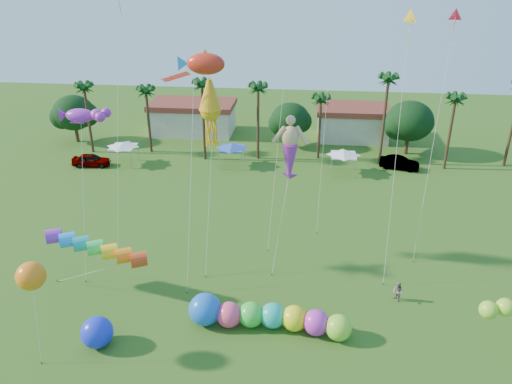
# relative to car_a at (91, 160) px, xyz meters

# --- Properties ---
(tree_line) EXTENTS (69.46, 8.91, 11.00)m
(tree_line) POSITION_rel_car_a_xyz_m (27.59, 9.07, 3.46)
(tree_line) COLOR #3A2819
(tree_line) RESTS_ON ground
(buildings_row) EXTENTS (35.00, 7.00, 4.00)m
(buildings_row) POSITION_rel_car_a_xyz_m (20.94, 15.08, 1.18)
(buildings_row) COLOR beige
(buildings_row) RESTS_ON ground
(tent_row) EXTENTS (31.00, 4.00, 0.60)m
(tent_row) POSITION_rel_car_a_xyz_m (18.03, 1.41, 1.93)
(tent_row) COLOR white
(tent_row) RESTS_ON ground
(car_a) EXTENTS (4.96, 2.35, 1.64)m
(car_a) POSITION_rel_car_a_xyz_m (0.00, 0.00, 0.00)
(car_a) COLOR #4C4C54
(car_a) RESTS_ON ground
(car_b) EXTENTS (5.15, 2.81, 1.61)m
(car_b) POSITION_rel_car_a_xyz_m (39.27, 3.30, -0.02)
(car_b) COLOR #4C4C54
(car_b) RESTS_ON ground
(spectator_b) EXTENTS (0.98, 1.03, 1.69)m
(spectator_b) POSITION_rel_car_a_xyz_m (35.00, -24.51, 0.02)
(spectator_b) COLOR gray
(spectator_b) RESTS_ON ground
(caterpillar_inflatable) EXTENTS (11.74, 2.84, 2.39)m
(caterpillar_inflatable) POSITION_rel_car_a_xyz_m (24.93, -28.74, 0.18)
(caterpillar_inflatable) COLOR #FF4372
(caterpillar_inflatable) RESTS_ON ground
(blue_ball) EXTENTS (2.20, 2.20, 2.20)m
(blue_ball) POSITION_rel_car_a_xyz_m (13.87, -31.76, 0.28)
(blue_ball) COLOR #1A2EEA
(blue_ball) RESTS_ON ground
(rainbow_tube) EXTENTS (9.92, 3.43, 4.20)m
(rainbow_tube) POSITION_rel_car_a_xyz_m (13.15, -26.40, 2.79)
(rainbow_tube) COLOR red
(rainbow_tube) RESTS_ON ground
(green_worm) EXTENTS (9.97, 2.55, 3.51)m
(green_worm) POSITION_rel_car_a_xyz_m (40.17, -28.60, 1.94)
(green_worm) COLOR #95DB30
(green_worm) RESTS_ON ground
(orange_ball_kite) EXTENTS (2.34, 2.34, 7.17)m
(orange_ball_kite) POSITION_rel_car_a_xyz_m (10.79, -32.91, 5.43)
(orange_ball_kite) COLOR orange
(orange_ball_kite) RESTS_ON ground
(merman_kite) EXTENTS (2.62, 4.61, 12.42)m
(merman_kite) POSITION_rel_car_a_xyz_m (26.14, -18.59, 8.94)
(merman_kite) COLOR tan
(merman_kite) RESTS_ON ground
(fish_kite) EXTENTS (4.49, 6.65, 17.92)m
(fish_kite) POSITION_rel_car_a_xyz_m (19.62, -19.59, 16.18)
(fish_kite) COLOR red
(fish_kite) RESTS_ON ground
(squid_kite) EXTENTS (2.20, 5.72, 15.70)m
(squid_kite) POSITION_rel_car_a_xyz_m (19.60, -18.39, 12.20)
(squid_kite) COLOR orange
(squid_kite) RESTS_ON ground
(lobster_kite) EXTENTS (4.52, 5.16, 13.95)m
(lobster_kite) POSITION_rel_car_a_xyz_m (9.89, -21.32, 12.35)
(lobster_kite) COLOR purple
(lobster_kite) RESTS_ON ground
(delta_kite_red) EXTENTS (2.14, 4.87, 20.70)m
(delta_kite_red) POSITION_rel_car_a_xyz_m (38.71, -14.13, 18.90)
(delta_kite_red) COLOR red
(delta_kite_red) RESTS_ON ground
(delta_kite_yellow) EXTENTS (1.10, 4.90, 20.97)m
(delta_kite_yellow) POSITION_rel_car_a_xyz_m (34.50, -18.22, 19.19)
(delta_kite_yellow) COLOR yellow
(delta_kite_yellow) RESTS_ON ground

